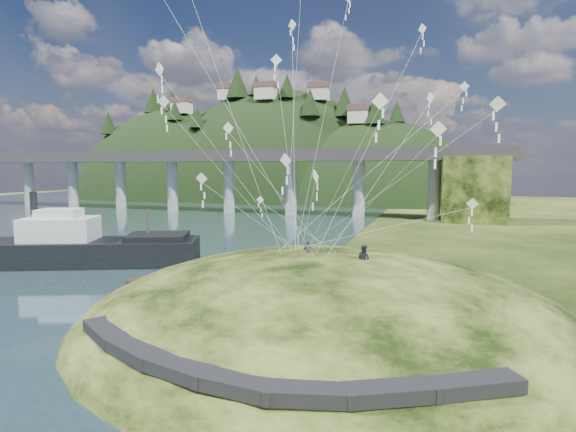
% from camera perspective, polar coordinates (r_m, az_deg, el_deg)
% --- Properties ---
extents(ground, '(320.00, 320.00, 0.00)m').
position_cam_1_polar(ground, '(32.67, -10.29, -13.15)').
color(ground, black).
rests_on(ground, ground).
extents(grass_hill, '(36.00, 32.00, 13.00)m').
position_cam_1_polar(grass_hill, '(32.24, 4.71, -16.20)').
color(grass_hill, black).
rests_on(grass_hill, ground).
extents(footpath, '(22.29, 5.84, 0.83)m').
position_cam_1_polar(footpath, '(20.70, -4.86, -18.60)').
color(footpath, black).
rests_on(footpath, ground).
extents(bridge, '(160.00, 11.00, 15.00)m').
position_cam_1_polar(bridge, '(105.53, -4.80, 5.56)').
color(bridge, '#2D2B2B').
rests_on(bridge, ground).
extents(far_ridge, '(153.00, 70.00, 94.50)m').
position_cam_1_polar(far_ridge, '(161.27, -3.08, -0.34)').
color(far_ridge, black).
rests_on(far_ridge, ground).
extents(work_barge, '(23.98, 14.67, 8.16)m').
position_cam_1_polar(work_barge, '(54.76, -24.20, -3.54)').
color(work_barge, black).
rests_on(work_barge, ground).
extents(wooden_dock, '(15.21, 4.35, 1.07)m').
position_cam_1_polar(wooden_dock, '(39.16, -10.90, -9.17)').
color(wooden_dock, '#311814').
rests_on(wooden_dock, ground).
extents(kite_flyers, '(4.84, 1.49, 1.83)m').
position_cam_1_polar(kite_flyers, '(29.55, 7.44, -3.45)').
color(kite_flyers, '#242830').
rests_on(kite_flyers, ground).
extents(kite_swarm, '(19.41, 17.04, 20.96)m').
position_cam_1_polar(kite_swarm, '(29.33, 2.83, 16.21)').
color(kite_swarm, white).
rests_on(kite_swarm, ground).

